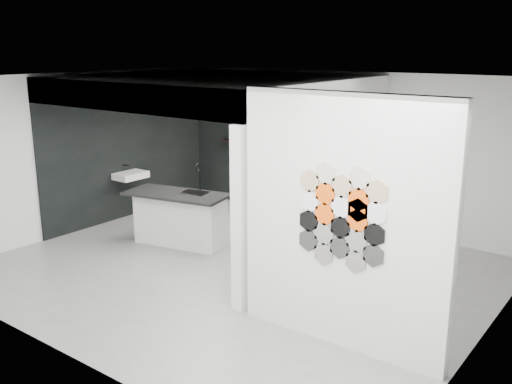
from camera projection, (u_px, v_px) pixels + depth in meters
The scene contains 17 objects.
floor at pixel (239, 270), 8.51m from camera, with size 7.00×6.00×0.01m, color slate.
partition_panel at pixel (342, 224), 6.09m from camera, with size 2.45×0.15×2.80m, color silver.
bay_clad_back at pixel (280, 153), 11.27m from camera, with size 4.40×0.04×2.35m, color black.
bay_clad_left at pixel (130, 156), 11.00m from camera, with size 0.04×4.00×2.35m, color black.
bulkhead at pixel (213, 89), 9.39m from camera, with size 4.40×4.00×0.40m, color silver.
corner_column at pixel (240, 220), 6.96m from camera, with size 0.16×0.16×2.35m, color silver.
fascia_beam at pixel (123, 97), 7.90m from camera, with size 4.40×0.16×0.40m, color silver.
wall_basin at pixel (131, 175), 10.79m from camera, with size 0.40×0.60×0.12m, color silver.
display_shelf at pixel (281, 148), 11.09m from camera, with size 3.00×0.15×0.04m, color black.
kitchen_island at pixel (180, 217), 9.49m from camera, with size 1.82×1.08×1.37m.
stockpot at pixel (235, 137), 11.74m from camera, with size 0.23×0.23×0.19m, color black.
kettle at pixel (334, 149), 10.40m from camera, with size 0.18×0.18×0.16m, color black.
glass_bowl at pixel (343, 152), 10.29m from camera, with size 0.15×0.15×0.11m, color gray.
glass_vase at pixel (343, 151), 10.29m from camera, with size 0.11×0.11×0.15m, color gray.
bottle_dark at pixel (281, 143), 11.07m from camera, with size 0.06×0.06×0.16m, color black.
utensil_cup at pixel (240, 139), 11.68m from camera, with size 0.07×0.07×0.09m, color black.
hex_tile_cluster at pixel (342, 217), 5.98m from camera, with size 1.04×0.02×1.16m.
Camera 1 is at (4.96, -6.20, 3.26)m, focal length 40.00 mm.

